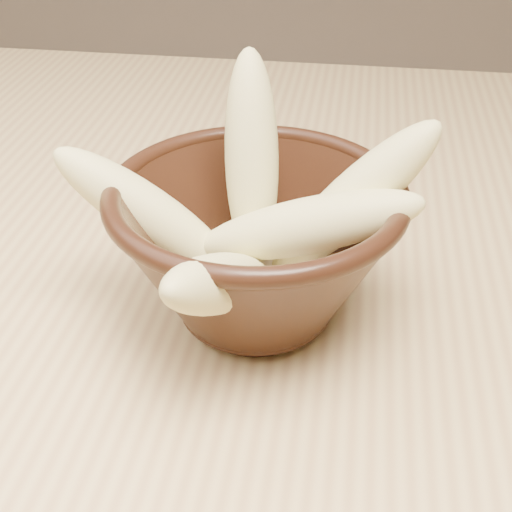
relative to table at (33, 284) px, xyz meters
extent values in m
cube|color=tan|center=(0.00, 0.00, 0.06)|extent=(1.20, 0.80, 0.04)
cylinder|color=black|center=(0.22, -0.11, 0.08)|extent=(0.08, 0.08, 0.01)
cylinder|color=black|center=(0.22, -0.11, 0.10)|extent=(0.08, 0.08, 0.01)
torus|color=black|center=(0.22, -0.11, 0.17)|extent=(0.18, 0.18, 0.01)
cylinder|color=beige|center=(0.22, -0.11, 0.11)|extent=(0.10, 0.10, 0.01)
ellipsoid|color=#D4CA7D|center=(0.21, -0.08, 0.18)|extent=(0.05, 0.08, 0.14)
ellipsoid|color=#D4CA7D|center=(0.15, -0.11, 0.16)|extent=(0.13, 0.04, 0.11)
ellipsoid|color=#D4CA7D|center=(0.28, -0.10, 0.17)|extent=(0.12, 0.06, 0.12)
ellipsoid|color=#D4CA7D|center=(0.25, -0.12, 0.16)|extent=(0.15, 0.04, 0.08)
ellipsoid|color=#D4CA7D|center=(0.21, -0.17, 0.15)|extent=(0.07, 0.13, 0.09)
camera|label=1|loc=(0.28, -0.48, 0.38)|focal=50.00mm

